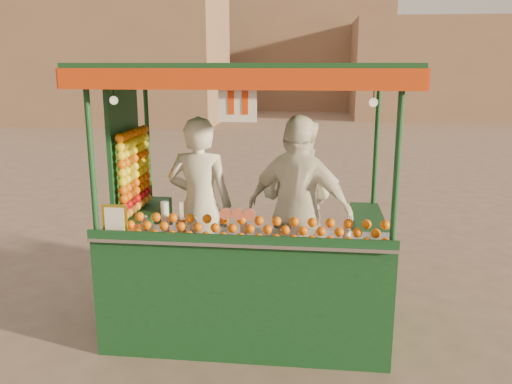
# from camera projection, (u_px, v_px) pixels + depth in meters

# --- Properties ---
(ground) EXTENTS (90.00, 90.00, 0.00)m
(ground) POSITION_uv_depth(u_px,v_px,m) (254.00, 320.00, 5.86)
(ground) COLOR #6C584D
(ground) RESTS_ON ground
(building_left) EXTENTS (10.00, 6.00, 6.00)m
(building_left) POSITION_uv_depth(u_px,v_px,m) (118.00, 59.00, 25.44)
(building_left) COLOR #84654B
(building_left) RESTS_ON ground
(building_right) EXTENTS (9.00, 6.00, 5.00)m
(building_right) POSITION_uv_depth(u_px,v_px,m) (440.00, 69.00, 27.65)
(building_right) COLOR #84654B
(building_right) RESTS_ON ground
(building_center) EXTENTS (14.00, 7.00, 7.00)m
(building_center) POSITION_uv_depth(u_px,v_px,m) (277.00, 52.00, 34.20)
(building_center) COLOR #84654B
(building_center) RESTS_ON ground
(juice_cart) EXTENTS (3.07, 1.99, 2.78)m
(juice_cart) POSITION_uv_depth(u_px,v_px,m) (242.00, 248.00, 5.50)
(juice_cart) COLOR #103A17
(juice_cart) RESTS_ON ground
(vendor_left) EXTENTS (0.73, 0.50, 1.93)m
(vendor_left) POSITION_uv_depth(u_px,v_px,m) (200.00, 206.00, 5.68)
(vendor_left) COLOR silver
(vendor_left) RESTS_ON ground
(vendor_middle) EXTENTS (1.12, 1.01, 1.88)m
(vendor_middle) POSITION_uv_depth(u_px,v_px,m) (296.00, 200.00, 5.99)
(vendor_middle) COLOR silver
(vendor_middle) RESTS_ON ground
(vendor_right) EXTENTS (1.24, 0.83, 1.96)m
(vendor_right) POSITION_uv_depth(u_px,v_px,m) (299.00, 210.00, 5.45)
(vendor_right) COLOR white
(vendor_right) RESTS_ON ground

